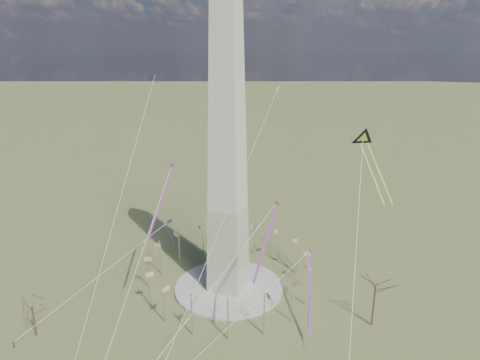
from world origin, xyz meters
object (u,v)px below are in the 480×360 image
(tree_near, at_px, (376,284))
(kite_delta_black, at_px, (364,142))
(person_west, at_px, (14,344))
(washington_monument, at_px, (227,148))

(tree_near, bearing_deg, kite_delta_black, 115.23)
(tree_near, xyz_separation_m, person_west, (-88.37, -45.10, -12.58))
(washington_monument, xyz_separation_m, tree_near, (46.20, -3.01, -34.50))
(tree_near, bearing_deg, person_west, -152.96)
(person_west, bearing_deg, washington_monument, -119.18)
(washington_monument, height_order, tree_near, washington_monument)
(tree_near, relative_size, person_west, 10.81)
(washington_monument, relative_size, person_west, 57.31)
(person_west, height_order, kite_delta_black, kite_delta_black)
(person_west, bearing_deg, kite_delta_black, -130.39)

